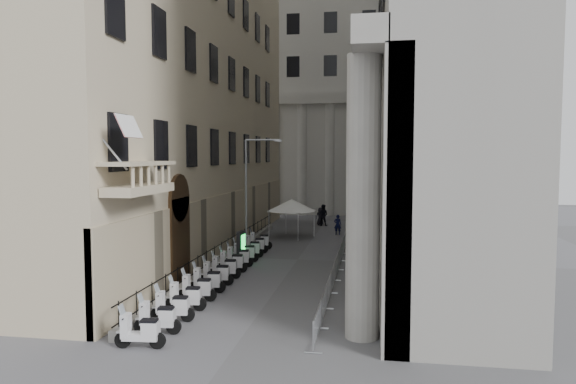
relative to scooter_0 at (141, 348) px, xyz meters
name	(u,v)px	position (x,y,z in m)	size (l,w,h in m)	color
left_building	(195,1)	(-4.41, 18.31, 17.00)	(5.00, 36.00, 34.00)	#BBAB8F
far_building	(334,82)	(3.09, 44.31, 15.00)	(22.00, 10.00, 30.00)	#A6A49D
iron_fence	(226,261)	(-1.21, 14.31, 0.00)	(0.30, 28.00, 1.40)	black
blue_awning	(366,243)	(7.24, 22.31, 0.00)	(1.60, 3.00, 3.00)	navy
flag	(134,334)	(-0.91, 1.31, 0.00)	(1.00, 1.40, 8.20)	#9E0C11
scooter_0	(141,348)	(0.00, 0.00, 0.00)	(0.56, 1.40, 1.50)	silver
scooter_1	(158,334)	(0.00, 1.43, 0.00)	(0.56, 1.40, 1.50)	silver
scooter_2	(173,321)	(0.00, 2.85, 0.00)	(0.56, 1.40, 1.50)	silver
scooter_3	(186,311)	(0.00, 4.28, 0.00)	(0.56, 1.40, 1.50)	silver
scooter_4	(198,301)	(0.00, 5.71, 0.00)	(0.56, 1.40, 1.50)	silver
scooter_5	(208,293)	(0.00, 7.14, 0.00)	(0.56, 1.40, 1.50)	silver
scooter_6	(217,285)	(0.00, 8.56, 0.00)	(0.56, 1.40, 1.50)	silver
scooter_7	(225,278)	(0.00, 9.99, 0.00)	(0.56, 1.40, 1.50)	silver
scooter_8	(232,272)	(0.00, 11.42, 0.00)	(0.56, 1.40, 1.50)	silver
scooter_9	(239,267)	(0.00, 12.85, 0.00)	(0.56, 1.40, 1.50)	silver
scooter_10	(245,262)	(0.00, 14.27, 0.00)	(0.56, 1.40, 1.50)	silver
scooter_11	(250,257)	(0.00, 15.70, 0.00)	(0.56, 1.40, 1.50)	silver
scooter_12	(255,253)	(0.00, 17.13, 0.00)	(0.56, 1.40, 1.50)	silver
scooter_13	(260,249)	(0.00, 18.56, 0.00)	(0.56, 1.40, 1.50)	silver
barrier_0	(317,341)	(5.80, 1.69, 0.00)	(0.60, 2.40, 1.10)	#AFB2B7
barrier_1	(324,318)	(5.80, 4.19, 0.00)	(0.60, 2.40, 1.10)	#AFB2B7
barrier_2	(329,301)	(5.80, 6.69, 0.00)	(0.60, 2.40, 1.10)	#AFB2B7
barrier_3	(333,287)	(5.80, 9.19, 0.00)	(0.60, 2.40, 1.10)	#AFB2B7
barrier_4	(337,275)	(5.80, 11.69, 0.00)	(0.60, 2.40, 1.10)	#AFB2B7
barrier_5	(340,266)	(5.80, 14.19, 0.00)	(0.60, 2.40, 1.10)	#AFB2B7
barrier_6	(342,257)	(5.80, 16.69, 0.00)	(0.60, 2.40, 1.10)	#AFB2B7
barrier_7	(344,250)	(5.80, 19.19, 0.00)	(0.60, 2.40, 1.10)	#AFB2B7
barrier_8	(346,244)	(5.80, 21.69, 0.00)	(0.60, 2.40, 1.10)	#AFB2B7
security_tent	(288,205)	(0.97, 24.69, 2.55)	(3.76, 3.76, 3.05)	silver
street_lamp	(250,185)	(-0.46, 17.65, 4.50)	(2.47, 0.60, 7.60)	#999CA2
info_kiosk	(241,246)	(-0.21, 14.23, 0.96)	(0.37, 0.92, 1.90)	black
pedestrian_a	(338,225)	(4.88, 26.01, 0.83)	(0.60, 0.40, 1.65)	black
pedestrian_b	(323,215)	(3.17, 31.20, 0.99)	(0.96, 0.75, 1.98)	black
pedestrian_c	(320,216)	(2.89, 31.49, 0.83)	(0.81, 0.53, 1.66)	black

